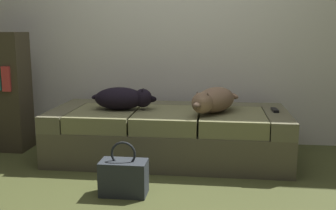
# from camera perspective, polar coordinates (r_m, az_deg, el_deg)

# --- Properties ---
(ground_plane) EXTENTS (10.00, 10.00, 0.00)m
(ground_plane) POSITION_cam_1_polar(r_m,az_deg,el_deg) (2.69, -2.47, -13.95)
(ground_plane) COLOR #474D26
(back_wall) EXTENTS (6.40, 0.10, 2.80)m
(back_wall) POSITION_cam_1_polar(r_m,az_deg,el_deg) (4.04, 1.21, 14.64)
(back_wall) COLOR silver
(back_wall) RESTS_ON ground
(couch) EXTENTS (2.04, 0.88, 0.44)m
(couch) POSITION_cam_1_polar(r_m,az_deg,el_deg) (3.52, 0.10, -4.17)
(couch) COLOR brown
(couch) RESTS_ON ground
(dog_dark) EXTENTS (0.58, 0.28, 0.20)m
(dog_dark) POSITION_cam_1_polar(r_m,az_deg,el_deg) (3.48, -6.36, 0.95)
(dog_dark) COLOR black
(dog_dark) RESTS_ON couch
(dog_tan) EXTENTS (0.45, 0.58, 0.21)m
(dog_tan) POSITION_cam_1_polar(r_m,az_deg,el_deg) (3.34, 6.47, 0.68)
(dog_tan) COLOR #81634C
(dog_tan) RESTS_ON couch
(tv_remote) EXTENTS (0.05, 0.15, 0.02)m
(tv_remote) POSITION_cam_1_polar(r_m,az_deg,el_deg) (3.52, 14.95, -0.70)
(tv_remote) COLOR black
(tv_remote) RESTS_ON couch
(handbag) EXTENTS (0.32, 0.18, 0.38)m
(handbag) POSITION_cam_1_polar(r_m,az_deg,el_deg) (2.81, -6.32, -10.14)
(handbag) COLOR #2B3037
(handbag) RESTS_ON ground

